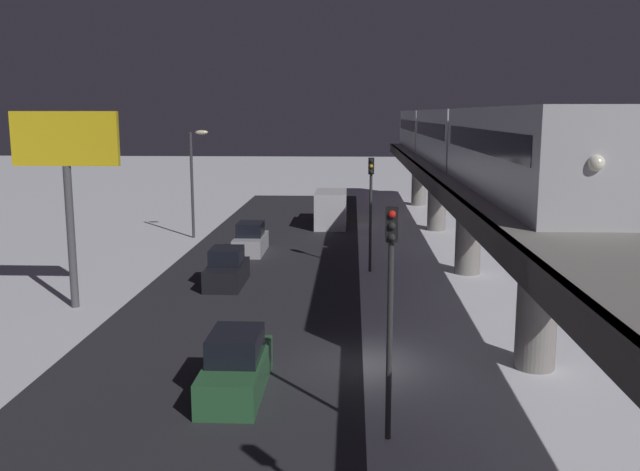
{
  "coord_description": "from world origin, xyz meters",
  "views": [
    {
      "loc": [
        0.17,
        23.48,
        8.8
      ],
      "look_at": [
        2.06,
        -16.63,
        1.71
      ],
      "focal_mm": 38.88,
      "sensor_mm": 36.0,
      "label": 1
    }
  ],
  "objects_px": {
    "traffic_light_mid": "(371,198)",
    "sedan_green": "(236,367)",
    "sedan_black": "(227,270)",
    "commercial_billboard": "(66,158)",
    "subway_train": "(451,135)",
    "box_truck": "(331,208)",
    "sedan_silver": "(251,240)",
    "traffic_light_near": "(390,290)"
  },
  "relations": [
    {
      "from": "subway_train",
      "to": "sedan_black",
      "type": "xyz_separation_m",
      "value": [
        12.9,
        11.54,
        -6.62
      ]
    },
    {
      "from": "commercial_billboard",
      "to": "subway_train",
      "type": "bearing_deg",
      "value": -140.16
    },
    {
      "from": "sedan_black",
      "to": "subway_train",
      "type": "bearing_deg",
      "value": -138.2
    },
    {
      "from": "sedan_silver",
      "to": "box_truck",
      "type": "distance_m",
      "value": 12.56
    },
    {
      "from": "sedan_green",
      "to": "commercial_billboard",
      "type": "xyz_separation_m",
      "value": [
        9.06,
        -9.39,
        6.03
      ]
    },
    {
      "from": "traffic_light_mid",
      "to": "sedan_green",
      "type": "bearing_deg",
      "value": 74.81
    },
    {
      "from": "box_truck",
      "to": "sedan_green",
      "type": "bearing_deg",
      "value": 86.62
    },
    {
      "from": "sedan_silver",
      "to": "commercial_billboard",
      "type": "xyz_separation_m",
      "value": [
        6.26,
        12.93,
        6.03
      ]
    },
    {
      "from": "traffic_light_near",
      "to": "traffic_light_mid",
      "type": "relative_size",
      "value": 1.0
    },
    {
      "from": "subway_train",
      "to": "sedan_black",
      "type": "relative_size",
      "value": 13.6
    },
    {
      "from": "sedan_silver",
      "to": "sedan_green",
      "type": "distance_m",
      "value": 22.49
    },
    {
      "from": "box_truck",
      "to": "commercial_billboard",
      "type": "bearing_deg",
      "value": 65.73
    },
    {
      "from": "subway_train",
      "to": "sedan_green",
      "type": "relative_size",
      "value": 11.66
    },
    {
      "from": "traffic_light_near",
      "to": "subway_train",
      "type": "bearing_deg",
      "value": -100.74
    },
    {
      "from": "box_truck",
      "to": "traffic_light_near",
      "type": "bearing_deg",
      "value": 94.17
    },
    {
      "from": "sedan_black",
      "to": "traffic_light_mid",
      "type": "distance_m",
      "value": 8.94
    },
    {
      "from": "sedan_silver",
      "to": "traffic_light_mid",
      "type": "height_order",
      "value": "traffic_light_mid"
    },
    {
      "from": "commercial_billboard",
      "to": "box_truck",
      "type": "bearing_deg",
      "value": -114.27
    },
    {
      "from": "sedan_silver",
      "to": "traffic_light_near",
      "type": "height_order",
      "value": "traffic_light_near"
    },
    {
      "from": "sedan_silver",
      "to": "traffic_light_mid",
      "type": "bearing_deg",
      "value": 146.3
    },
    {
      "from": "sedan_black",
      "to": "traffic_light_mid",
      "type": "height_order",
      "value": "traffic_light_mid"
    },
    {
      "from": "subway_train",
      "to": "sedan_green",
      "type": "bearing_deg",
      "value": 68.29
    },
    {
      "from": "sedan_silver",
      "to": "traffic_light_mid",
      "type": "relative_size",
      "value": 0.66
    },
    {
      "from": "subway_train",
      "to": "box_truck",
      "type": "height_order",
      "value": "subway_train"
    },
    {
      "from": "subway_train",
      "to": "sedan_black",
      "type": "height_order",
      "value": "subway_train"
    },
    {
      "from": "subway_train",
      "to": "sedan_black",
      "type": "distance_m",
      "value": 18.53
    },
    {
      "from": "sedan_black",
      "to": "commercial_billboard",
      "type": "bearing_deg",
      "value": 35.42
    },
    {
      "from": "sedan_silver",
      "to": "box_truck",
      "type": "xyz_separation_m",
      "value": [
        -4.8,
        -11.59,
        0.55
      ]
    },
    {
      "from": "sedan_black",
      "to": "traffic_light_near",
      "type": "distance_m",
      "value": 18.83
    },
    {
      "from": "subway_train",
      "to": "commercial_billboard",
      "type": "xyz_separation_m",
      "value": [
        19.16,
        15.99,
        -0.59
      ]
    },
    {
      "from": "sedan_black",
      "to": "commercial_billboard",
      "type": "height_order",
      "value": "commercial_billboard"
    },
    {
      "from": "sedan_green",
      "to": "commercial_billboard",
      "type": "distance_m",
      "value": 14.37
    },
    {
      "from": "sedan_black",
      "to": "commercial_billboard",
      "type": "distance_m",
      "value": 9.76
    },
    {
      "from": "sedan_silver",
      "to": "sedan_green",
      "type": "relative_size",
      "value": 0.89
    },
    {
      "from": "traffic_light_near",
      "to": "traffic_light_mid",
      "type": "bearing_deg",
      "value": -90.0
    },
    {
      "from": "box_truck",
      "to": "subway_train",
      "type": "bearing_deg",
      "value": 133.53
    },
    {
      "from": "sedan_silver",
      "to": "sedan_green",
      "type": "xyz_separation_m",
      "value": [
        -2.8,
        22.32,
        0.0
      ]
    },
    {
      "from": "subway_train",
      "to": "sedan_green",
      "type": "height_order",
      "value": "subway_train"
    },
    {
      "from": "sedan_green",
      "to": "box_truck",
      "type": "bearing_deg",
      "value": 86.62
    },
    {
      "from": "traffic_light_mid",
      "to": "sedan_black",
      "type": "bearing_deg",
      "value": 24.86
    },
    {
      "from": "sedan_black",
      "to": "traffic_light_near",
      "type": "xyz_separation_m",
      "value": [
        -7.5,
        16.94,
        3.4
      ]
    },
    {
      "from": "traffic_light_mid",
      "to": "commercial_billboard",
      "type": "relative_size",
      "value": 0.72
    }
  ]
}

